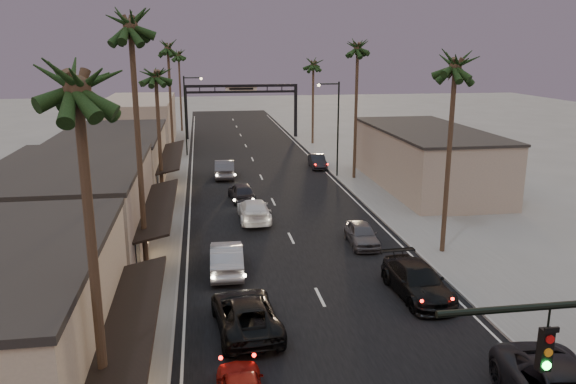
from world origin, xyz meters
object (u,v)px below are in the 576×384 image
object	(u,v)px
oncoming_pickup	(246,314)
palm_rc	(313,61)
oncoming_silver	(227,258)
palm_ld	(168,44)
palm_rb	(358,43)
streetlight_right	(335,122)
arch	(241,98)
palm_ra	(456,58)
palm_lb	(130,17)
palm_far	(178,52)
palm_la	(75,71)
curbside_black	(417,281)
streetlight_left	(188,109)
palm_lc	(155,70)

from	to	relation	value
oncoming_pickup	palm_rc	bearing A→B (deg)	-109.69
oncoming_silver	palm_ld	bearing A→B (deg)	-80.80
oncoming_pickup	palm_rb	bearing A→B (deg)	-119.27
streetlight_right	palm_ld	distance (m)	19.78
arch	palm_ra	distance (m)	47.17
palm_rc	oncoming_silver	distance (m)	44.08
palm_rb	oncoming_silver	distance (m)	27.28
streetlight_right	palm_ra	xyz separation A→B (m)	(1.68, -21.00, 6.11)
palm_lb	oncoming_silver	size ratio (longest dim) A/B	3.03
streetlight_right	palm_lb	bearing A→B (deg)	-124.01
palm_ra	palm_far	size ratio (longest dim) A/B	1.00
streetlight_right	oncoming_silver	world-z (taller)	streetlight_right
arch	palm_far	size ratio (longest dim) A/B	1.15
palm_la	curbside_black	size ratio (longest dim) A/B	2.38
palm_ld	palm_far	world-z (taller)	palm_ld
palm_lb	palm_ld	size ratio (longest dim) A/B	1.07
palm_ra	palm_rc	xyz separation A→B (m)	(0.00, 40.00, -0.97)
palm_la	palm_rb	distance (m)	39.01
arch	palm_lb	world-z (taller)	palm_lb
palm_rc	oncoming_pickup	world-z (taller)	palm_rc
oncoming_silver	streetlight_left	bearing A→B (deg)	-84.16
oncoming_pickup	oncoming_silver	world-z (taller)	oncoming_silver
palm_rb	oncoming_pickup	size ratio (longest dim) A/B	2.53
curbside_black	palm_ra	bearing A→B (deg)	52.90
arch	palm_rb	world-z (taller)	palm_rb
streetlight_left	oncoming_silver	world-z (taller)	streetlight_left
palm_la	palm_lc	bearing A→B (deg)	90.00
oncoming_pickup	curbside_black	world-z (taller)	curbside_black
arch	palm_lb	size ratio (longest dim) A/B	1.00
streetlight_right	curbside_black	xyz separation A→B (m)	(-2.13, -26.60, -4.53)
palm_ld	oncoming_pickup	xyz separation A→B (m)	(4.69, -38.75, -11.64)
palm_ra	palm_lb	bearing A→B (deg)	-173.37
palm_la	oncoming_silver	bearing A→B (deg)	73.32
palm_rb	oncoming_silver	world-z (taller)	palm_rb
streetlight_right	curbside_black	distance (m)	27.06
streetlight_left	palm_far	distance (m)	20.96
streetlight_right	streetlight_left	size ratio (longest dim) A/B	1.00
palm_rb	palm_far	xyz separation A→B (m)	(-16.90, 34.00, -0.97)
palm_ld	palm_far	size ratio (longest dim) A/B	1.08
arch	oncoming_silver	bearing A→B (deg)	-95.35
palm_rc	curbside_black	distance (m)	46.77
oncoming_silver	curbside_black	size ratio (longest dim) A/B	0.90
streetlight_left	oncoming_silver	bearing A→B (deg)	-85.89
palm_rc	oncoming_pickup	xyz separation A→B (m)	(-12.51, -47.75, -9.69)
palm_far	palm_rc	bearing A→B (deg)	-39.64
palm_la	palm_rc	world-z (taller)	palm_la
palm_rb	palm_ra	bearing A→B (deg)	-90.00
streetlight_right	palm_lb	distance (m)	28.89
oncoming_pickup	streetlight_left	bearing A→B (deg)	-90.88
arch	palm_rc	size ratio (longest dim) A/B	1.25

